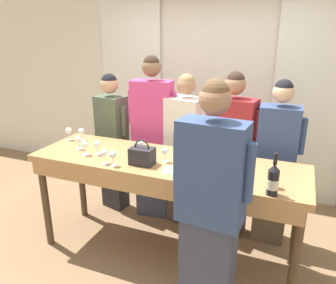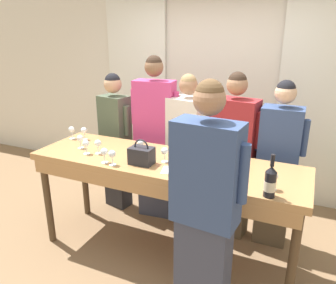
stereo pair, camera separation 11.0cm
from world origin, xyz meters
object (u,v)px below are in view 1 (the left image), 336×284
at_px(wine_glass_front_left, 230,150).
at_px(guest_olive_jacket, 113,140).
at_px(handbag, 142,156).
at_px(wine_glass_front_mid, 275,176).
at_px(guest_striped_shirt, 231,155).
at_px(wine_glass_center_right, 97,145).
at_px(wine_glass_front_right, 69,131).
at_px(wine_glass_near_host, 140,144).
at_px(guest_navy_coat, 275,163).
at_px(wine_glass_back_mid, 113,155).
at_px(wine_glass_by_bottle, 165,152).
at_px(wine_glass_center_left, 104,153).
at_px(guest_cream_sweater, 185,151).
at_px(tasting_bar, 164,171).
at_px(wine_glass_center_mid, 81,132).
at_px(wine_glass_back_right, 78,140).
at_px(wine_glass_back_left, 85,145).
at_px(wine_bottle, 273,180).
at_px(guest_pink_top, 153,138).
at_px(host_pouring, 210,212).

distance_m(wine_glass_front_left, guest_olive_jacket, 1.56).
bearing_deg(handbag, wine_glass_front_mid, -2.06).
height_order(guest_olive_jacket, guest_striped_shirt, guest_striped_shirt).
relative_size(handbag, guest_striped_shirt, 0.13).
bearing_deg(wine_glass_center_right, wine_glass_front_right, 154.02).
xyz_separation_m(wine_glass_front_right, guest_olive_jacket, (0.23, 0.49, -0.23)).
height_order(wine_glass_near_host, guest_navy_coat, guest_navy_coat).
height_order(wine_glass_back_mid, wine_glass_near_host, same).
bearing_deg(wine_glass_front_mid, wine_glass_by_bottle, 170.48).
xyz_separation_m(wine_glass_center_left, guest_cream_sweater, (0.44, 0.91, -0.24)).
bearing_deg(tasting_bar, guest_cream_sweater, 92.19).
xyz_separation_m(wine_glass_front_left, wine_glass_center_mid, (-1.57, -0.04, 0.00)).
relative_size(wine_glass_front_mid, wine_glass_by_bottle, 1.00).
bearing_deg(wine_glass_center_mid, wine_glass_front_mid, -10.65).
height_order(tasting_bar, wine_glass_front_mid, wine_glass_front_mid).
height_order(wine_glass_front_right, wine_glass_center_right, same).
relative_size(wine_glass_center_right, guest_striped_shirt, 0.08).
relative_size(wine_glass_back_right, wine_glass_by_bottle, 1.00).
distance_m(wine_glass_near_host, guest_cream_sweater, 0.68).
bearing_deg(guest_olive_jacket, wine_glass_back_left, -76.11).
relative_size(wine_glass_near_host, wine_glass_by_bottle, 1.00).
bearing_deg(wine_glass_back_right, wine_glass_back_left, -35.15).
relative_size(handbag, wine_glass_back_right, 1.65).
bearing_deg(wine_glass_back_left, wine_bottle, -5.23).
bearing_deg(wine_glass_back_right, wine_glass_by_bottle, 0.90).
relative_size(wine_glass_front_left, wine_glass_back_left, 1.00).
bearing_deg(handbag, wine_glass_by_bottle, 35.34).
bearing_deg(guest_cream_sweater, tasting_bar, -87.81).
distance_m(wine_glass_back_left, wine_glass_near_host, 0.52).
bearing_deg(guest_pink_top, handbag, -71.56).
distance_m(wine_glass_back_right, guest_navy_coat, 1.96).
bearing_deg(wine_glass_front_right, wine_glass_back_left, -36.04).
distance_m(wine_glass_center_left, guest_striped_shirt, 1.32).
height_order(wine_glass_center_right, wine_glass_by_bottle, same).
bearing_deg(wine_glass_center_mid, host_pouring, -26.52).
bearing_deg(wine_glass_near_host, guest_navy_coat, 25.75).
distance_m(wine_glass_center_mid, guest_pink_top, 0.78).
relative_size(guest_olive_jacket, guest_navy_coat, 0.98).
height_order(wine_glass_by_bottle, host_pouring, host_pouring).
xyz_separation_m(wine_glass_back_mid, wine_glass_near_host, (0.09, 0.35, -0.00)).
distance_m(wine_glass_center_left, wine_glass_center_mid, 0.73).
distance_m(guest_olive_jacket, host_pouring, 1.99).
relative_size(wine_bottle, guest_cream_sweater, 0.19).
xyz_separation_m(wine_glass_by_bottle, guest_pink_top, (-0.43, 0.68, -0.14)).
relative_size(wine_glass_center_left, host_pouring, 0.07).
bearing_deg(guest_pink_top, wine_glass_center_left, -92.77).
xyz_separation_m(tasting_bar, wine_glass_near_host, (-0.28, 0.08, 0.20)).
relative_size(wine_glass_back_right, guest_striped_shirt, 0.08).
relative_size(wine_bottle, wine_glass_center_right, 2.31).
bearing_deg(wine_glass_near_host, wine_glass_by_bottle, -18.94).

